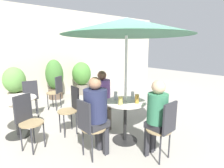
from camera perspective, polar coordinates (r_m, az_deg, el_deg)
ground_plane at (r=3.17m, az=5.05°, el=-20.30°), size 20.00×20.00×0.00m
storefront_wall at (r=6.42m, az=-20.38°, el=9.36°), size 10.00×0.06×3.00m
cafe_table_near at (r=3.18m, az=4.34°, el=-9.28°), size 0.73×0.73×0.75m
cafe_table_far at (r=3.82m, az=-28.93°, el=-6.97°), size 0.76×0.76×0.75m
bistro_chair_0 at (r=3.73m, az=-4.47°, el=-5.76°), size 0.38×0.39×0.93m
bistro_chair_1 at (r=2.70m, az=-7.61°, el=-12.80°), size 0.39×0.38×0.93m
bistro_chair_2 at (r=2.73m, az=16.67°, el=-12.91°), size 0.38×0.39×0.93m
bistro_chair_3 at (r=5.01m, az=-17.67°, el=-1.75°), size 0.43×0.44×0.93m
bistro_chair_4 at (r=3.56m, az=-13.06°, el=-6.88°), size 0.38×0.38×0.93m
bistro_chair_5 at (r=3.25m, az=-25.97°, el=-9.60°), size 0.42×0.43×0.93m
bistro_chair_6 at (r=4.62m, az=-25.05°, el=-3.42°), size 0.38×0.39×0.93m
seated_person_0 at (r=3.57m, az=-3.09°, el=-3.61°), size 0.34×0.35×1.23m
seated_person_1 at (r=2.70m, az=-5.15°, el=-8.43°), size 0.38×0.36×1.26m
seated_person_2 at (r=2.73m, az=14.30°, el=-8.67°), size 0.30×0.32×1.22m
beer_glass_0 at (r=2.90m, az=2.78°, el=-5.50°), size 0.07×0.07×0.14m
beer_glass_1 at (r=3.01m, az=8.15°, el=-4.81°), size 0.07×0.07×0.16m
beer_glass_2 at (r=3.25m, az=6.76°, el=-3.68°), size 0.06×0.06×0.14m
beer_glass_3 at (r=3.20m, az=1.18°, el=-3.78°), size 0.07×0.07×0.15m
potted_plant_0 at (r=5.81m, az=-29.16°, el=-0.01°), size 0.61×0.61×1.15m
potted_plant_1 at (r=6.12m, az=-18.21°, el=1.92°), size 0.57×0.57×1.31m
potted_plant_2 at (r=6.49m, az=-9.88°, el=2.66°), size 0.68×0.68×1.18m
umbrella at (r=2.99m, az=4.79°, el=18.11°), size 2.12×2.12×2.15m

